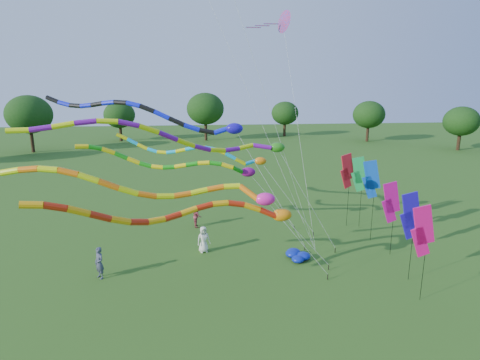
{
  "coord_description": "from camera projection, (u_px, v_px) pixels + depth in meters",
  "views": [
    {
      "loc": [
        -4.32,
        -17.42,
        9.94
      ],
      "look_at": [
        -2.03,
        3.57,
        4.8
      ],
      "focal_mm": 30.0,
      "sensor_mm": 36.0,
      "label": 1
    }
  ],
  "objects": [
    {
      "name": "banner_pole_blue_b",
      "position": [
        371.0,
        180.0,
        25.13
      ],
      "size": [
        1.1,
        0.52,
        5.29
      ],
      "rotation": [
        0.0,
        0.0,
        -0.39
      ],
      "color": "black",
      "rests_on": "ground"
    },
    {
      "name": "person_c",
      "position": [
        197.0,
        216.0,
        28.3
      ],
      "size": [
        0.66,
        0.81,
        1.53
      ],
      "primitive_type": "imported",
      "rotation": [
        0.0,
        0.0,
        1.69
      ],
      "color": "#8F343E",
      "rests_on": "ground"
    },
    {
      "name": "blue_nylon_heap",
      "position": [
        296.0,
        256.0,
        23.12
      ],
      "size": [
        1.21,
        1.7,
        0.45
      ],
      "color": "#0C1F9E",
      "rests_on": "ground"
    },
    {
      "name": "banner_pole_green",
      "position": [
        359.0,
        174.0,
        27.58
      ],
      "size": [
        1.15,
        0.33,
        5.06
      ],
      "rotation": [
        0.0,
        0.0,
        -0.22
      ],
      "color": "black",
      "rests_on": "ground"
    },
    {
      "name": "banner_pole_blue_a",
      "position": [
        410.0,
        216.0,
        19.92
      ],
      "size": [
        1.16,
        0.1,
        4.76
      ],
      "rotation": [
        0.0,
        0.0,
        0.02
      ],
      "color": "black",
      "rests_on": "ground"
    },
    {
      "name": "banner_pole_magenta_b",
      "position": [
        391.0,
        202.0,
        23.03
      ],
      "size": [
        1.16,
        0.1,
        4.49
      ],
      "rotation": [
        0.0,
        0.0,
        0.01
      ],
      "color": "black",
      "rests_on": "ground"
    },
    {
      "name": "tube_kite_orange",
      "position": [
        177.0,
        189.0,
        18.43
      ],
      "size": [
        14.61,
        1.66,
        7.1
      ],
      "rotation": [
        0.0,
        0.0,
        0.04
      ],
      "color": "black",
      "rests_on": "ground"
    },
    {
      "name": "banner_pole_magenta_a",
      "position": [
        423.0,
        231.0,
        18.04
      ],
      "size": [
        1.16,
        0.13,
        4.69
      ],
      "rotation": [
        0.0,
        0.0,
        -0.04
      ],
      "color": "black",
      "rests_on": "ground"
    },
    {
      "name": "tube_kite_cyan",
      "position": [
        208.0,
        154.0,
        25.1
      ],
      "size": [
        12.36,
        1.78,
        7.31
      ],
      "rotation": [
        0.0,
        0.0,
        -0.08
      ],
      "color": "black",
      "rests_on": "ground"
    },
    {
      "name": "tree_ring",
      "position": [
        261.0,
        159.0,
        24.26
      ],
      "size": [
        115.43,
        115.67,
        9.7
      ],
      "color": "#382314",
      "rests_on": "ground"
    },
    {
      "name": "ground",
      "position": [
        289.0,
        291.0,
        19.63
      ],
      "size": [
        160.0,
        160.0,
        0.0
      ],
      "primitive_type": "plane",
      "color": "#265717",
      "rests_on": "ground"
    },
    {
      "name": "tube_kite_blue",
      "position": [
        159.0,
        116.0,
        24.19
      ],
      "size": [
        15.77,
        5.61,
        9.66
      ],
      "rotation": [
        0.0,
        0.0,
        -0.3
      ],
      "color": "black",
      "rests_on": "ground"
    },
    {
      "name": "banner_pole_red",
      "position": [
        347.0,
        171.0,
        27.6
      ],
      "size": [
        1.13,
        0.41,
        5.27
      ],
      "rotation": [
        0.0,
        0.0,
        0.3
      ],
      "color": "black",
      "rests_on": "ground"
    },
    {
      "name": "person_b",
      "position": [
        99.0,
        263.0,
        20.74
      ],
      "size": [
        0.72,
        0.73,
        1.7
      ],
      "primitive_type": "imported",
      "rotation": [
        0.0,
        0.0,
        -0.83
      ],
      "color": "#404359",
      "rests_on": "ground"
    },
    {
      "name": "tube_kite_green",
      "position": [
        190.0,
        165.0,
        25.54
      ],
      "size": [
        13.63,
        1.11,
        6.89
      ],
      "rotation": [
        0.0,
        0.0,
        0.07
      ],
      "color": "black",
      "rests_on": "ground"
    },
    {
      "name": "tube_kite_red",
      "position": [
        204.0,
        213.0,
        18.04
      ],
      "size": [
        13.15,
        5.05,
        6.35
      ],
      "rotation": [
        0.0,
        0.0,
        0.32
      ],
      "color": "black",
      "rests_on": "ground"
    },
    {
      "name": "tube_kite_purple",
      "position": [
        190.0,
        140.0,
        18.75
      ],
      "size": [
        15.37,
        4.82,
        9.13
      ],
      "rotation": [
        0.0,
        0.0,
        0.31
      ],
      "color": "black",
      "rests_on": "ground"
    },
    {
      "name": "person_a",
      "position": [
        204.0,
        239.0,
        24.01
      ],
      "size": [
        0.9,
        0.72,
        1.6
      ],
      "primitive_type": "imported",
      "rotation": [
        0.0,
        0.0,
        0.3
      ],
      "color": "silver",
      "rests_on": "ground"
    },
    {
      "name": "delta_kite_high_c",
      "position": [
        283.0,
        21.0,
        24.06
      ],
      "size": [
        3.76,
        4.67,
        14.3
      ],
      "rotation": [
        0.0,
        0.0,
        0.35
      ],
      "color": "black",
      "rests_on": "ground"
    }
  ]
}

